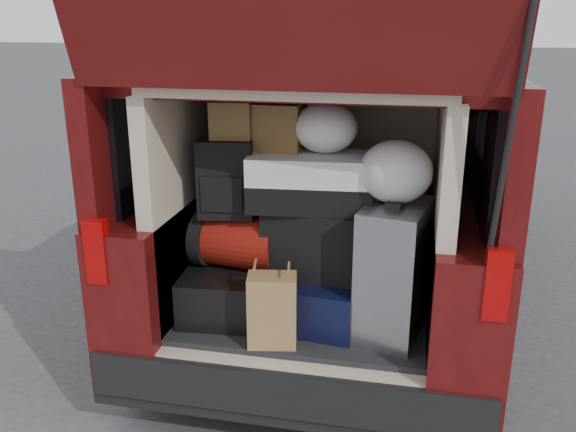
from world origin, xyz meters
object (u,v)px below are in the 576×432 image
(backpack, at_px, (226,178))
(twotone_duffel, at_px, (311,181))
(black_soft_case, at_px, (314,241))
(red_duffel, at_px, (238,240))
(silver_roller, at_px, (393,271))
(black_hardshell, at_px, (231,287))
(navy_hardshell, at_px, (319,295))
(kraft_bag, at_px, (272,310))

(backpack, height_order, twotone_duffel, backpack)
(black_soft_case, bearing_deg, red_duffel, -177.47)
(silver_roller, height_order, backpack, backpack)
(black_hardshell, distance_m, black_soft_case, 0.53)
(navy_hardshell, xyz_separation_m, backpack, (-0.47, -0.01, 0.59))
(kraft_bag, relative_size, twotone_duffel, 0.59)
(navy_hardshell, bearing_deg, black_hardshell, -173.72)
(silver_roller, relative_size, red_duffel, 1.53)
(navy_hardshell, bearing_deg, backpack, -171.96)
(silver_roller, bearing_deg, twotone_duffel, 177.42)
(navy_hardshell, bearing_deg, silver_roller, -8.20)
(kraft_bag, xyz_separation_m, backpack, (-0.30, 0.31, 0.54))
(silver_roller, height_order, red_duffel, silver_roller)
(black_hardshell, relative_size, twotone_duffel, 1.01)
(black_hardshell, bearing_deg, navy_hardshell, -4.20)
(black_hardshell, xyz_separation_m, kraft_bag, (0.30, -0.32, 0.05))
(black_hardshell, height_order, silver_roller, silver_roller)
(black_soft_case, bearing_deg, black_hardshell, -175.59)
(silver_roller, bearing_deg, backpack, -174.36)
(twotone_duffel, bearing_deg, backpack, 178.26)
(twotone_duffel, bearing_deg, silver_roller, -18.39)
(black_soft_case, relative_size, twotone_duffel, 0.80)
(black_soft_case, relative_size, backpack, 1.23)
(silver_roller, bearing_deg, black_hardshell, -175.35)
(black_hardshell, xyz_separation_m, black_soft_case, (0.44, -0.00, 0.29))
(red_duffel, distance_m, backpack, 0.34)
(twotone_duffel, bearing_deg, red_duffel, 174.40)
(kraft_bag, distance_m, twotone_duffel, 0.64)
(kraft_bag, xyz_separation_m, black_soft_case, (0.14, 0.32, 0.23))
(kraft_bag, height_order, black_soft_case, black_soft_case)
(silver_roller, distance_m, backpack, 0.93)
(black_hardshell, height_order, black_soft_case, black_soft_case)
(silver_roller, distance_m, twotone_duffel, 0.58)
(red_duffel, height_order, twotone_duffel, twotone_duffel)
(backpack, xyz_separation_m, twotone_duffel, (0.42, 0.02, 0.00))
(kraft_bag, distance_m, backpack, 0.69)
(red_duffel, bearing_deg, silver_roller, 0.28)
(black_soft_case, distance_m, backpack, 0.54)
(red_duffel, relative_size, twotone_duffel, 0.72)
(silver_roller, xyz_separation_m, kraft_bag, (-0.54, -0.23, -0.15))
(red_duffel, bearing_deg, backpack, -139.89)
(kraft_bag, bearing_deg, black_soft_case, 55.83)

